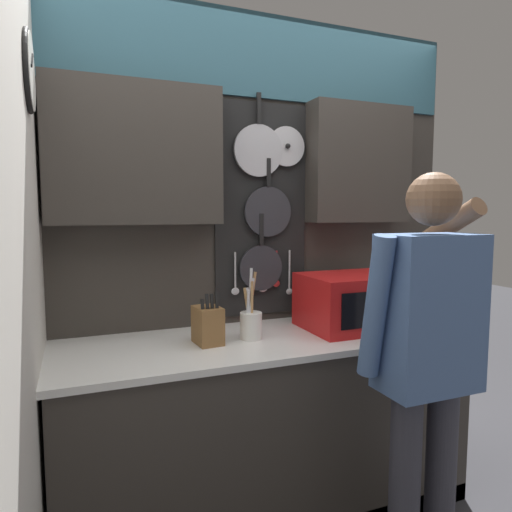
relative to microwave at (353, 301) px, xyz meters
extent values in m
plane|color=#38383D|center=(-0.48, 0.01, -1.02)|extent=(14.00, 14.00, 0.00)
cube|color=#38332D|center=(-0.48, 0.01, -0.60)|extent=(1.96, 0.65, 0.85)
cube|color=white|center=(-0.48, 0.01, -0.15)|extent=(1.99, 0.68, 0.03)
cube|color=#38332D|center=(-0.48, 0.35, 0.24)|extent=(2.56, 0.04, 2.52)
cube|color=#2D5666|center=(-0.48, 0.32, 1.28)|extent=(2.52, 0.02, 0.43)
cube|color=#38332D|center=(-1.06, 0.25, 0.73)|extent=(0.81, 0.16, 0.66)
cube|color=#38332D|center=(0.19, 0.25, 0.73)|extent=(0.62, 0.16, 0.66)
cube|color=black|center=(-0.39, 0.32, 0.47)|extent=(0.53, 0.01, 1.14)
cylinder|color=#B7B7BC|center=(-0.41, 0.30, 0.79)|extent=(0.27, 0.02, 0.27)
cube|color=black|center=(-0.41, 0.29, 1.00)|extent=(0.02, 0.02, 0.16)
cylinder|color=#2D2D33|center=(-0.36, 0.30, 0.46)|extent=(0.27, 0.02, 0.27)
cube|color=black|center=(-0.36, 0.29, 0.67)|extent=(0.02, 0.02, 0.15)
cylinder|color=#2D2D33|center=(-0.40, 0.30, 0.16)|extent=(0.25, 0.02, 0.25)
cube|color=black|center=(-0.40, 0.29, 0.37)|extent=(0.02, 0.02, 0.17)
cylinder|color=silver|center=(-0.25, 0.30, 0.82)|extent=(0.21, 0.01, 0.21)
sphere|color=black|center=(-0.25, 0.28, 0.82)|extent=(0.03, 0.03, 0.03)
cylinder|color=silver|center=(-0.55, 0.30, 0.15)|extent=(0.01, 0.01, 0.20)
ellipsoid|color=silver|center=(-0.55, 0.30, 0.04)|extent=(0.04, 0.01, 0.04)
cylinder|color=silver|center=(-0.47, 0.30, 0.15)|extent=(0.01, 0.01, 0.20)
ellipsoid|color=silver|center=(-0.47, 0.30, 0.04)|extent=(0.05, 0.01, 0.05)
cylinder|color=silver|center=(-0.39, 0.30, 0.16)|extent=(0.01, 0.01, 0.18)
ellipsoid|color=silver|center=(-0.39, 0.30, 0.05)|extent=(0.06, 0.01, 0.05)
cylinder|color=red|center=(-0.31, 0.30, 0.16)|extent=(0.01, 0.01, 0.17)
ellipsoid|color=red|center=(-0.31, 0.30, 0.07)|extent=(0.04, 0.01, 0.04)
cylinder|color=silver|center=(-0.23, 0.30, 0.14)|extent=(0.01, 0.01, 0.22)
ellipsoid|color=silver|center=(-0.23, 0.30, 0.02)|extent=(0.04, 0.01, 0.03)
cube|color=silver|center=(-1.50, -0.37, 0.24)|extent=(0.04, 1.60, 2.52)
cylinder|color=white|center=(-1.47, -0.11, 0.97)|extent=(0.02, 0.28, 0.28)
torus|color=black|center=(-1.47, -0.11, 0.97)|extent=(0.02, 0.30, 0.30)
cube|color=black|center=(-1.45, -0.14, 1.00)|extent=(0.01, 0.08, 0.07)
cube|color=red|center=(0.00, 0.00, 0.00)|extent=(0.51, 0.40, 0.28)
cube|color=black|center=(-0.06, -0.20, 0.00)|extent=(0.28, 0.01, 0.17)
cube|color=#333338|center=(0.18, -0.20, 0.00)|extent=(0.11, 0.01, 0.21)
cube|color=brown|center=(-0.78, 0.00, -0.05)|extent=(0.12, 0.16, 0.17)
cylinder|color=black|center=(-0.82, -0.03, 0.05)|extent=(0.02, 0.02, 0.05)
cylinder|color=black|center=(-0.80, -0.03, 0.06)|extent=(0.02, 0.03, 0.07)
cylinder|color=black|center=(-0.77, -0.03, 0.06)|extent=(0.02, 0.03, 0.07)
cylinder|color=black|center=(-0.75, -0.03, 0.07)|extent=(0.02, 0.03, 0.07)
cylinder|color=white|center=(-0.57, 0.00, -0.08)|extent=(0.10, 0.10, 0.13)
cylinder|color=silver|center=(-0.59, 0.00, 0.00)|extent=(0.02, 0.02, 0.19)
cylinder|color=silver|center=(-0.57, 0.01, 0.05)|extent=(0.03, 0.03, 0.29)
cylinder|color=tan|center=(-0.56, 0.02, 0.05)|extent=(0.06, 0.04, 0.27)
cylinder|color=tan|center=(-0.59, 0.00, 0.01)|extent=(0.04, 0.02, 0.20)
cylinder|color=tan|center=(-0.57, -0.01, 0.02)|extent=(0.02, 0.03, 0.23)
cylinder|color=silver|center=(-0.57, 0.00, 0.03)|extent=(0.06, 0.06, 0.24)
cylinder|color=#383842|center=(-0.18, -0.64, -0.62)|extent=(0.12, 0.12, 0.80)
cylinder|color=#383842|center=(0.00, -0.64, -0.62)|extent=(0.12, 0.12, 0.80)
cube|color=#4C6B9E|center=(-0.09, -0.64, 0.08)|extent=(0.38, 0.22, 0.60)
sphere|color=brown|center=(-0.09, -0.64, 0.51)|extent=(0.20, 0.20, 0.20)
cylinder|color=#4C6B9E|center=(-0.32, -0.62, 0.12)|extent=(0.08, 0.16, 0.54)
cylinder|color=brown|center=(0.14, -0.40, 0.36)|extent=(0.08, 0.51, 0.32)
camera|label=1|loc=(-1.34, -1.98, 0.47)|focal=32.00mm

